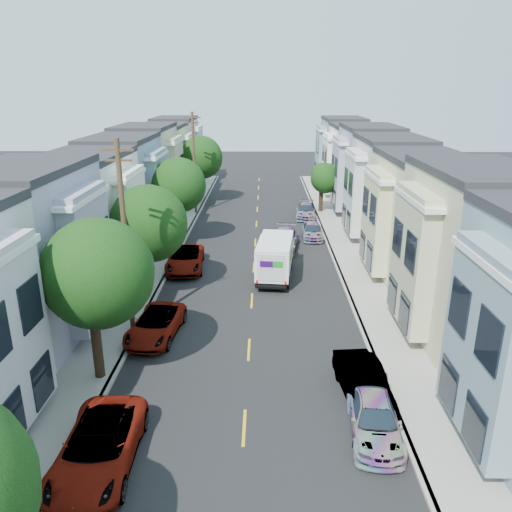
{
  "coord_description": "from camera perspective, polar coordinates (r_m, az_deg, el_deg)",
  "views": [
    {
      "loc": [
        0.72,
        -22.03,
        12.47
      ],
      "look_at": [
        0.22,
        8.09,
        2.2
      ],
      "focal_mm": 35.0,
      "sensor_mm": 36.0,
      "label": 1
    }
  ],
  "objects": [
    {
      "name": "parked_right_a",
      "position": [
        20.15,
        13.37,
        -17.67
      ],
      "size": [
        2.16,
        4.49,
        1.31
      ],
      "primitive_type": "imported",
      "rotation": [
        0.0,
        0.0,
        -0.08
      ],
      "color": "slate",
      "rests_on": "ground"
    },
    {
      "name": "road_slab",
      "position": [
        39.07,
        -0.16,
        0.23
      ],
      "size": [
        12.0,
        70.0,
        0.02
      ],
      "primitive_type": "cube",
      "color": "black",
      "rests_on": "ground"
    },
    {
      "name": "parked_left_b",
      "position": [
        19.03,
        -17.57,
        -20.2
      ],
      "size": [
        2.62,
        5.5,
        1.52
      ],
      "primitive_type": "imported",
      "rotation": [
        0.0,
        0.0,
        0.02
      ],
      "color": "black",
      "rests_on": "ground"
    },
    {
      "name": "fedex_truck",
      "position": [
        33.9,
        2.18,
        -0.0
      ],
      "size": [
        2.21,
        5.73,
        2.75
      ],
      "rotation": [
        0.0,
        0.0,
        -0.1
      ],
      "color": "white",
      "rests_on": "ground"
    },
    {
      "name": "parked_right_b",
      "position": [
        21.91,
        12.16,
        -13.98
      ],
      "size": [
        2.04,
        4.65,
        1.5
      ],
      "primitive_type": "imported",
      "rotation": [
        0.0,
        0.0,
        0.1
      ],
      "color": "white",
      "rests_on": "ground"
    },
    {
      "name": "centerline",
      "position": [
        39.08,
        -0.16,
        0.22
      ],
      "size": [
        0.12,
        70.0,
        0.01
      ],
      "primitive_type": "cube",
      "color": "gold",
      "rests_on": "ground"
    },
    {
      "name": "lead_sedan",
      "position": [
        40.16,
        3.17,
        1.85
      ],
      "size": [
        2.75,
        5.31,
        1.52
      ],
      "primitive_type": "imported",
      "rotation": [
        0.0,
        0.0,
        -0.12
      ],
      "color": "#242328",
      "rests_on": "ground"
    },
    {
      "name": "parked_right_c",
      "position": [
        43.38,
        6.45,
        2.85
      ],
      "size": [
        1.83,
        4.15,
        1.23
      ],
      "primitive_type": "imported",
      "rotation": [
        0.0,
        0.0,
        -0.03
      ],
      "color": "black",
      "rests_on": "ground"
    },
    {
      "name": "tree_b",
      "position": [
        21.88,
        -17.84,
        -1.94
      ],
      "size": [
        4.7,
        4.7,
        7.42
      ],
      "color": "black",
      "rests_on": "ground"
    },
    {
      "name": "utility_pole_far",
      "position": [
        51.05,
        -7.09,
        10.45
      ],
      "size": [
        1.6,
        0.26,
        10.0
      ],
      "color": "#42301E",
      "rests_on": "ground"
    },
    {
      "name": "tree_c",
      "position": [
        30.67,
        -12.35,
        3.59
      ],
      "size": [
        4.7,
        4.7,
        7.0
      ],
      "color": "black",
      "rests_on": "ground"
    },
    {
      "name": "sidewalk_left",
      "position": [
        39.87,
        -10.78,
        0.37
      ],
      "size": [
        2.6,
        70.0,
        0.15
      ],
      "primitive_type": "cube",
      "color": "gray",
      "rests_on": "ground"
    },
    {
      "name": "utility_pole_near",
      "position": [
        26.08,
        -14.72,
        1.9
      ],
      "size": [
        1.6,
        0.26,
        10.0
      ],
      "color": "#42301E",
      "rests_on": "ground"
    },
    {
      "name": "tree_e",
      "position": [
        56.12,
        -6.37,
        11.11
      ],
      "size": [
        4.7,
        4.7,
        7.41
      ],
      "color": "black",
      "rests_on": "ground"
    },
    {
      "name": "parked_right_d",
      "position": [
        50.17,
        5.72,
        5.14
      ],
      "size": [
        2.35,
        4.71,
        1.36
      ],
      "primitive_type": "imported",
      "rotation": [
        0.0,
        0.0,
        -0.1
      ],
      "color": "black",
      "rests_on": "ground"
    },
    {
      "name": "curb_right",
      "position": [
        39.41,
        8.67,
        0.27
      ],
      "size": [
        0.3,
        70.0,
        0.15
      ],
      "primitive_type": "cube",
      "color": "gray",
      "rests_on": "ground"
    },
    {
      "name": "sidewalk_right",
      "position": [
        39.61,
        10.53,
        0.26
      ],
      "size": [
        2.6,
        70.0,
        0.15
      ],
      "primitive_type": "cube",
      "color": "gray",
      "rests_on": "ground"
    },
    {
      "name": "tree_far_r",
      "position": [
        51.97,
        7.85,
        8.76
      ],
      "size": [
        3.1,
        3.1,
        5.13
      ],
      "color": "black",
      "rests_on": "ground"
    },
    {
      "name": "curb_left",
      "position": [
        39.63,
        -8.94,
        0.37
      ],
      "size": [
        0.3,
        70.0,
        0.15
      ],
      "primitive_type": "cube",
      "color": "gray",
      "rests_on": "ground"
    },
    {
      "name": "ground",
      "position": [
        25.32,
        -0.82,
        -10.68
      ],
      "size": [
        160.0,
        160.0,
        0.0
      ],
      "primitive_type": "plane",
      "color": "black",
      "rests_on": "ground"
    },
    {
      "name": "parked_left_d",
      "position": [
        35.99,
        -8.09,
        -0.35
      ],
      "size": [
        2.91,
        5.63,
        1.52
      ],
      "primitive_type": "imported",
      "rotation": [
        0.0,
        0.0,
        0.07
      ],
      "color": "#60180D",
      "rests_on": "ground"
    },
    {
      "name": "townhouse_row_left",
      "position": [
        40.83,
        -16.0,
        0.29
      ],
      "size": [
        5.0,
        70.0,
        8.5
      ],
      "primitive_type": "cube",
      "color": "beige",
      "rests_on": "ground"
    },
    {
      "name": "townhouse_row_right",
      "position": [
        40.44,
        15.84,
        0.13
      ],
      "size": [
        5.0,
        70.0,
        8.5
      ],
      "primitive_type": "cube",
      "color": "beige",
      "rests_on": "ground"
    },
    {
      "name": "parked_left_c",
      "position": [
        26.75,
        -11.39,
        -7.72
      ],
      "size": [
        2.76,
        5.11,
        1.36
      ],
      "primitive_type": "imported",
      "rotation": [
        0.0,
        0.0,
        -0.1
      ],
      "color": "#ACB5BD",
      "rests_on": "ground"
    },
    {
      "name": "tree_d",
      "position": [
        41.15,
        -8.98,
        7.98
      ],
      "size": [
        4.46,
        4.46,
        7.14
      ],
      "color": "black",
      "rests_on": "ground"
    }
  ]
}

